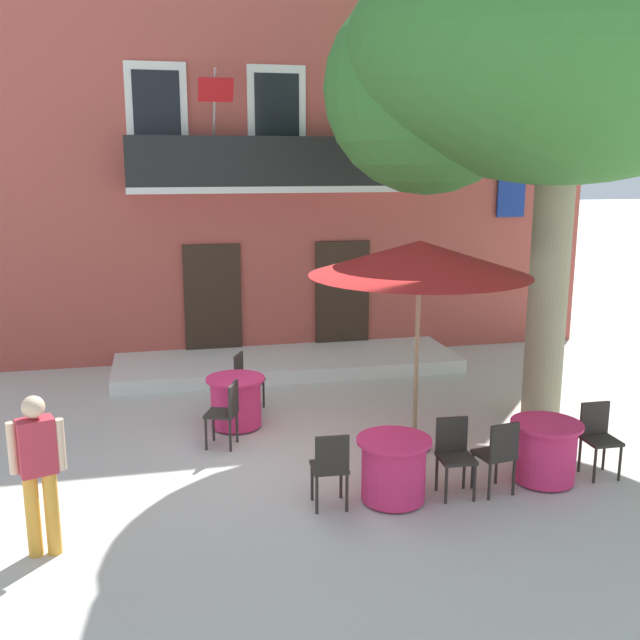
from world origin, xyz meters
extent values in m
plane|color=beige|center=(0.00, 0.00, 0.00)|extent=(120.00, 120.00, 0.00)
cube|color=#B24C42|center=(0.13, 7.00, 3.75)|extent=(13.00, 4.00, 7.50)
cube|color=#332319|center=(-1.17, 4.97, 1.15)|extent=(1.10, 0.08, 2.30)
cube|color=#332319|center=(1.43, 4.97, 1.15)|extent=(1.10, 0.08, 2.30)
cube|color=silver|center=(-2.07, 4.96, 4.65)|extent=(1.10, 0.08, 1.90)
cube|color=black|center=(-2.07, 4.93, 4.65)|extent=(0.84, 0.04, 1.60)
cube|color=silver|center=(0.13, 4.96, 4.65)|extent=(1.10, 0.08, 1.90)
cube|color=black|center=(0.13, 4.93, 4.65)|extent=(0.84, 0.04, 1.60)
cube|color=silver|center=(2.33, 4.96, 4.65)|extent=(1.10, 0.08, 1.90)
cube|color=black|center=(2.33, 4.93, 4.65)|extent=(0.84, 0.04, 1.60)
cube|color=silver|center=(0.13, 4.67, 3.34)|extent=(5.60, 0.65, 0.12)
cube|color=black|center=(0.13, 4.38, 3.85)|extent=(5.60, 0.06, 0.90)
cylinder|color=#B2B2B7|center=(-1.07, 4.50, 4.75)|extent=(0.04, 0.95, 1.33)
cube|color=red|center=(-1.07, 4.05, 5.05)|extent=(0.60, 0.29, 0.38)
cylinder|color=#B2B2B7|center=(1.33, 4.50, 4.75)|extent=(0.04, 0.95, 1.33)
cube|color=yellow|center=(1.33, 4.05, 5.05)|extent=(0.60, 0.29, 0.38)
cylinder|color=slate|center=(-2.17, 4.70, 3.55)|extent=(0.31, 0.31, 0.30)
ellipsoid|color=#38843D|center=(-2.17, 4.70, 3.95)|extent=(0.40, 0.40, 0.49)
cylinder|color=slate|center=(-0.64, 4.70, 3.55)|extent=(0.29, 0.29, 0.31)
ellipsoid|color=#4C8E38|center=(-0.64, 4.70, 3.93)|extent=(0.37, 0.37, 0.44)
cylinder|color=#995638|center=(0.90, 4.70, 3.51)|extent=(0.28, 0.28, 0.23)
ellipsoid|color=#2D7533|center=(0.90, 4.70, 3.86)|extent=(0.36, 0.36, 0.48)
cylinder|color=#995638|center=(2.43, 4.70, 3.56)|extent=(0.26, 0.26, 0.31)
ellipsoid|color=#38843D|center=(2.43, 4.70, 3.87)|extent=(0.34, 0.34, 0.33)
cube|color=navy|center=(5.01, 4.94, 4.12)|extent=(0.60, 0.06, 2.80)
cube|color=silver|center=(0.13, 4.02, 0.12)|extent=(6.40, 1.96, 0.25)
cylinder|color=gray|center=(3.51, 0.68, 1.83)|extent=(0.58, 0.58, 3.66)
ellipsoid|color=#33702D|center=(3.51, 0.68, 5.36)|extent=(6.18, 5.56, 3.71)
sphere|color=#33702D|center=(1.81, 1.45, 4.90)|extent=(3.09, 3.09, 3.09)
cylinder|color=#E52D66|center=(0.37, -1.62, 0.37)|extent=(0.74, 0.74, 0.68)
cylinder|color=#E52D66|center=(0.37, -1.62, 0.74)|extent=(0.86, 0.86, 0.04)
cylinder|color=#2D2823|center=(0.37, -1.62, 0.01)|extent=(0.44, 0.44, 0.03)
cylinder|color=#2D2823|center=(1.27, -1.84, 0.23)|extent=(0.04, 0.04, 0.45)
cylinder|color=#2D2823|center=(0.94, -1.82, 0.23)|extent=(0.04, 0.04, 0.45)
cylinder|color=#2D2823|center=(1.29, -1.50, 0.23)|extent=(0.04, 0.04, 0.45)
cylinder|color=#2D2823|center=(0.95, -1.48, 0.23)|extent=(0.04, 0.04, 0.45)
cube|color=#2D2823|center=(1.11, -1.66, 0.47)|extent=(0.42, 0.42, 0.04)
cube|color=#2D2823|center=(1.12, -1.48, 0.70)|extent=(0.38, 0.06, 0.42)
cylinder|color=#2D2823|center=(-0.54, -1.40, 0.23)|extent=(0.04, 0.04, 0.45)
cylinder|color=#2D2823|center=(-0.20, -1.42, 0.23)|extent=(0.04, 0.04, 0.45)
cylinder|color=#2D2823|center=(-0.56, -1.74, 0.23)|extent=(0.04, 0.04, 0.45)
cylinder|color=#2D2823|center=(-0.22, -1.76, 0.23)|extent=(0.04, 0.04, 0.45)
cube|color=#2D2823|center=(-0.38, -1.58, 0.47)|extent=(0.42, 0.42, 0.04)
cube|color=#2D2823|center=(-0.39, -1.76, 0.70)|extent=(0.38, 0.06, 0.42)
cylinder|color=#E52D66|center=(2.33, -1.52, 0.37)|extent=(0.74, 0.74, 0.68)
cylinder|color=#E52D66|center=(2.33, -1.52, 0.74)|extent=(0.86, 0.86, 0.04)
cylinder|color=#2D2823|center=(2.33, -1.52, 0.01)|extent=(0.44, 0.44, 0.03)
cylinder|color=#2D2823|center=(3.25, -1.70, 0.23)|extent=(0.04, 0.04, 0.45)
cylinder|color=#2D2823|center=(2.91, -1.70, 0.23)|extent=(0.04, 0.04, 0.45)
cylinder|color=#2D2823|center=(3.26, -1.36, 0.23)|extent=(0.04, 0.04, 0.45)
cylinder|color=#2D2823|center=(2.92, -1.36, 0.23)|extent=(0.04, 0.04, 0.45)
cube|color=#2D2823|center=(3.08, -1.53, 0.47)|extent=(0.41, 0.41, 0.04)
cube|color=#2D2823|center=(3.09, -1.35, 0.70)|extent=(0.38, 0.05, 0.42)
cylinder|color=#2D2823|center=(1.40, -1.51, 0.23)|extent=(0.04, 0.04, 0.45)
cylinder|color=#2D2823|center=(1.73, -1.45, 0.23)|extent=(0.04, 0.04, 0.45)
cylinder|color=#2D2823|center=(1.46, -1.84, 0.23)|extent=(0.04, 0.04, 0.45)
cylinder|color=#2D2823|center=(1.79, -1.79, 0.23)|extent=(0.04, 0.04, 0.45)
cube|color=#2D2823|center=(1.60, -1.65, 0.47)|extent=(0.46, 0.46, 0.04)
cube|color=#2D2823|center=(1.63, -1.82, 0.70)|extent=(0.38, 0.10, 0.42)
cylinder|color=#E52D66|center=(-1.14, 1.18, 0.37)|extent=(0.74, 0.74, 0.68)
cylinder|color=#E52D66|center=(-1.14, 1.18, 0.74)|extent=(0.86, 0.86, 0.04)
cylinder|color=#2D2823|center=(-1.14, 1.18, 0.01)|extent=(0.44, 0.44, 0.03)
cylinder|color=#2D2823|center=(-1.64, 0.38, 0.23)|extent=(0.04, 0.04, 0.45)
cylinder|color=#2D2823|center=(-1.52, 0.70, 0.23)|extent=(0.04, 0.04, 0.45)
cylinder|color=#2D2823|center=(-1.32, 0.26, 0.23)|extent=(0.04, 0.04, 0.45)
cylinder|color=#2D2823|center=(-1.20, 0.58, 0.23)|extent=(0.04, 0.04, 0.45)
cube|color=#2D2823|center=(-1.42, 0.48, 0.47)|extent=(0.52, 0.52, 0.04)
cube|color=#2D2823|center=(-1.25, 0.41, 0.70)|extent=(0.18, 0.37, 0.42)
cylinder|color=#2D2823|center=(-0.62, 1.95, 0.23)|extent=(0.04, 0.04, 0.45)
cylinder|color=#2D2823|center=(-0.76, 1.64, 0.23)|extent=(0.04, 0.04, 0.45)
cylinder|color=#2D2823|center=(-0.94, 2.09, 0.23)|extent=(0.04, 0.04, 0.45)
cylinder|color=#2D2823|center=(-1.07, 1.78, 0.23)|extent=(0.04, 0.04, 0.45)
cube|color=#2D2823|center=(-0.85, 1.87, 0.47)|extent=(0.53, 0.53, 0.04)
cube|color=#2D2823|center=(-1.01, 1.94, 0.70)|extent=(0.19, 0.36, 0.42)
cylinder|color=#997A56|center=(1.14, -0.18, 1.27)|extent=(0.06, 0.06, 2.55)
cylinder|color=#333333|center=(1.14, -0.18, 0.04)|extent=(0.44, 0.44, 0.08)
cone|color=#B21E1E|center=(1.14, -0.18, 2.62)|extent=(2.90, 2.90, 0.45)
cylinder|color=gold|center=(-3.48, -1.98, 0.43)|extent=(0.14, 0.14, 0.87)
cylinder|color=gold|center=(-3.30, -1.98, 0.43)|extent=(0.14, 0.14, 0.87)
cube|color=#B72D3D|center=(-3.39, -1.98, 1.15)|extent=(0.39, 0.32, 0.56)
sphere|color=beige|center=(-3.39, -1.98, 1.55)|extent=(0.22, 0.22, 0.22)
cylinder|color=beige|center=(-3.61, -1.98, 1.15)|extent=(0.09, 0.09, 0.52)
cylinder|color=beige|center=(-3.17, -1.98, 1.15)|extent=(0.09, 0.09, 0.52)
camera|label=1|loc=(-2.15, -9.02, 3.83)|focal=40.78mm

